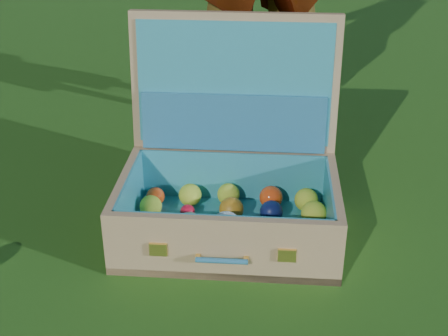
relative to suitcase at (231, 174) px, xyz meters
The scene contains 2 objects.
ground 0.19m from the suitcase, 115.21° to the left, with size 60.00×60.00×0.00m, color #215114.
suitcase is the anchor object (origin of this frame).
Camera 1 is at (-0.24, -1.74, 1.07)m, focal length 50.00 mm.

